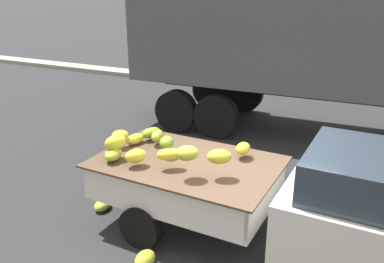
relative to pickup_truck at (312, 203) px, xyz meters
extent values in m
plane|color=#28282B|center=(-1.03, -0.16, -0.88)|extent=(220.00, 220.00, 0.00)
cube|color=gray|center=(-1.03, 8.89, -0.80)|extent=(80.00, 0.80, 0.16)
cube|color=silver|center=(0.61, -0.01, -0.09)|extent=(1.93, 1.73, 0.78)
cube|color=#28333D|center=(0.42, -0.01, 0.56)|extent=(1.08, 1.51, 0.52)
cube|color=silver|center=(-1.86, 0.06, -0.30)|extent=(2.63, 1.76, 0.08)
cube|color=silver|center=(-1.84, 0.87, -0.04)|extent=(2.59, 0.13, 0.44)
cube|color=silver|center=(-1.88, -0.76, -0.04)|extent=(2.59, 0.13, 0.44)
cube|color=silver|center=(-0.59, 0.02, -0.04)|extent=(0.10, 1.68, 0.44)
cube|color=silver|center=(-3.13, 0.10, -0.04)|extent=(0.10, 1.68, 0.44)
cube|color=#B21914|center=(-1.84, 0.90, -0.08)|extent=(2.48, 0.09, 0.07)
cube|color=brown|center=(-1.86, 0.06, 0.19)|extent=(2.76, 1.88, 0.03)
ellipsoid|color=gold|center=(-3.05, 0.05, 0.42)|extent=(0.36, 0.35, 0.16)
ellipsoid|color=#91A732|center=(-2.59, 0.43, 0.36)|extent=(0.26, 0.37, 0.18)
ellipsoid|color=gold|center=(-2.44, -0.44, 0.37)|extent=(0.36, 0.38, 0.21)
ellipsoid|color=gold|center=(-1.96, -0.30, 0.43)|extent=(0.40, 0.36, 0.18)
ellipsoid|color=olive|center=(-2.79, 0.57, 0.33)|extent=(0.30, 0.41, 0.17)
ellipsoid|color=gold|center=(-1.22, -0.24, 0.52)|extent=(0.40, 0.37, 0.20)
ellipsoid|color=olive|center=(-2.21, 0.08, 0.43)|extent=(0.26, 0.31, 0.20)
ellipsoid|color=gold|center=(-1.15, 0.53, 0.36)|extent=(0.21, 0.30, 0.18)
ellipsoid|color=#A4AD30|center=(-1.61, -0.44, 0.57)|extent=(0.40, 0.39, 0.20)
ellipsoid|color=#9BA52C|center=(-2.85, -0.42, 0.31)|extent=(0.33, 0.42, 0.18)
ellipsoid|color=gold|center=(-2.93, 0.29, 0.29)|extent=(0.27, 0.39, 0.17)
ellipsoid|color=gold|center=(-2.85, -0.33, 0.47)|extent=(0.35, 0.41, 0.23)
cylinder|color=black|center=(0.68, 0.79, -0.56)|extent=(0.65, 0.22, 0.64)
cylinder|color=black|center=(-2.14, 0.88, -0.56)|extent=(0.65, 0.22, 0.64)
cylinder|color=black|center=(-2.19, -0.74, -0.56)|extent=(0.65, 0.22, 0.64)
cube|color=black|center=(0.59, 5.14, 0.22)|extent=(11.05, 0.89, 0.30)
cylinder|color=black|center=(-3.06, 6.18, -0.34)|extent=(1.09, 0.35, 1.08)
cylinder|color=black|center=(-2.95, 3.78, -0.34)|extent=(1.09, 0.35, 1.08)
cylinder|color=black|center=(-4.14, 6.13, -0.34)|extent=(1.09, 0.35, 1.08)
cylinder|color=black|center=(-4.03, 3.74, -0.34)|extent=(1.09, 0.35, 1.08)
ellipsoid|color=gold|center=(-3.32, -0.20, -0.80)|extent=(0.26, 0.35, 0.17)
ellipsoid|color=gold|center=(-1.90, -1.10, -0.77)|extent=(0.25, 0.34, 0.22)
camera|label=1|loc=(0.61, -4.78, 2.67)|focal=37.34mm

